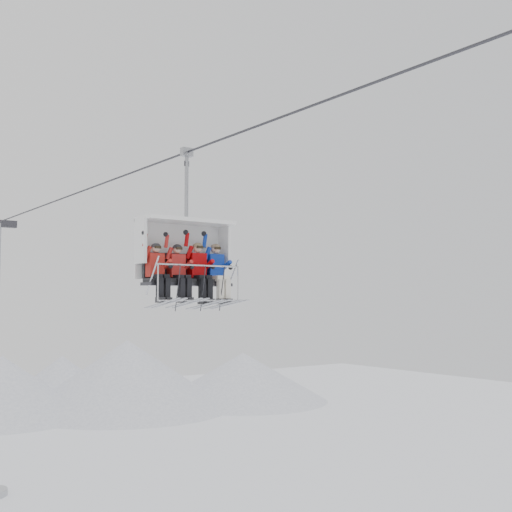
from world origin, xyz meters
TOP-DOWN VIEW (x-y plane):
  - haul_cable at (0.00, 0.00)m, footprint 0.06×50.00m
  - chairlift_carrier at (0.00, 3.18)m, footprint 2.52×1.17m
  - skier_far_left at (-0.91, 2.87)m, footprint 0.40×1.69m
  - skier_center_left at (-0.31, 2.87)m, footprint 0.40×1.69m
  - skier_center_right at (0.29, 2.88)m, footprint 0.43×1.69m
  - skier_far_right at (0.83, 2.88)m, footprint 0.43×1.69m

SIDE VIEW (x-z plane):
  - skier_far_left at x=-0.91m, z-range 9.40..11.00m
  - skier_center_left at x=-0.31m, z-range 9.40..11.00m
  - skier_center_right at x=0.29m, z-range 9.38..11.08m
  - skier_far_right at x=0.83m, z-range 9.38..11.08m
  - chairlift_carrier at x=0.00m, z-range 8.71..12.70m
  - haul_cable at x=0.00m, z-range 13.27..13.33m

